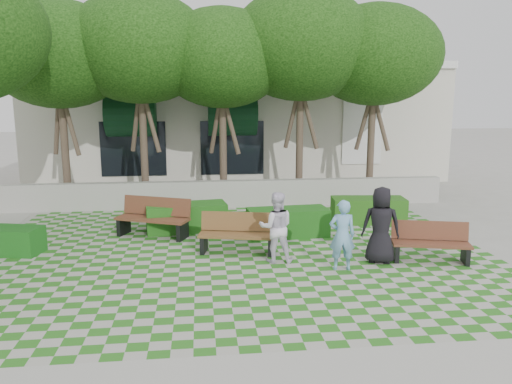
{
  "coord_description": "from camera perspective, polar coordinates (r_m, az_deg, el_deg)",
  "views": [
    {
      "loc": [
        -0.85,
        -10.35,
        3.69
      ],
      "look_at": [
        0.5,
        1.5,
        1.4
      ],
      "focal_mm": 35.0,
      "sensor_mm": 36.0,
      "label": 1
    }
  ],
  "objects": [
    {
      "name": "ground",
      "position": [
        11.02,
        -1.72,
        -8.7
      ],
      "size": [
        90.0,
        90.0,
        0.0
      ],
      "primitive_type": "plane",
      "color": "gray",
      "rests_on": "ground"
    },
    {
      "name": "lawn",
      "position": [
        11.96,
        -2.13,
        -7.08
      ],
      "size": [
        12.0,
        12.0,
        0.0
      ],
      "primitive_type": "plane",
      "color": "#2B721E",
      "rests_on": "ground"
    },
    {
      "name": "retaining_wall",
      "position": [
        16.88,
        -3.49,
        -0.21
      ],
      "size": [
        15.0,
        0.36,
        0.9
      ],
      "primitive_type": "cube",
      "color": "#9E9B93",
      "rests_on": "ground"
    },
    {
      "name": "bench_east",
      "position": [
        12.01,
        19.32,
        -5.5
      ],
      "size": [
        1.79,
        0.98,
        0.9
      ],
      "rotation": [
        0.0,
        0.0,
        -0.25
      ],
      "color": "#572E1E",
      "rests_on": "ground"
    },
    {
      "name": "bench_mid",
      "position": [
        11.95,
        -2.12,
        -4.82
      ],
      "size": [
        1.9,
        0.98,
        0.95
      ],
      "rotation": [
        0.0,
        0.0,
        -0.22
      ],
      "color": "brown",
      "rests_on": "ground"
    },
    {
      "name": "bench_west",
      "position": [
        13.59,
        -11.62,
        -2.93
      ],
      "size": [
        2.07,
        1.38,
        1.03
      ],
      "rotation": [
        0.0,
        0.0,
        -0.41
      ],
      "color": "#562F1D",
      "rests_on": "ground"
    },
    {
      "name": "hedge_east",
      "position": [
        15.15,
        12.71,
        -2.05
      ],
      "size": [
        2.2,
        1.07,
        0.74
      ],
      "primitive_type": "cube",
      "rotation": [
        0.0,
        0.0,
        -0.1
      ],
      "color": "#205115",
      "rests_on": "ground"
    },
    {
      "name": "hedge_midright",
      "position": [
        13.4,
        3.65,
        -3.48
      ],
      "size": [
        2.19,
        1.02,
        0.75
      ],
      "primitive_type": "cube",
      "rotation": [
        0.0,
        0.0,
        0.08
      ],
      "color": "#184F15",
      "rests_on": "ground"
    },
    {
      "name": "hedge_midleft",
      "position": [
        14.01,
        -7.94,
        -2.89
      ],
      "size": [
        2.29,
        1.17,
        0.77
      ],
      "primitive_type": "cube",
      "rotation": [
        0.0,
        0.0,
        0.14
      ],
      "color": "#1A5115",
      "rests_on": "ground"
    },
    {
      "name": "hedge_west",
      "position": [
        13.39,
        -26.91,
        -4.93
      ],
      "size": [
        1.93,
        1.14,
        0.63
      ],
      "primitive_type": "cube",
      "rotation": [
        0.0,
        0.0,
        -0.24
      ],
      "color": "#154F16",
      "rests_on": "ground"
    },
    {
      "name": "person_blue",
      "position": [
        10.86,
        9.82,
        -4.88
      ],
      "size": [
        0.6,
        0.43,
        1.54
      ],
      "primitive_type": "imported",
      "rotation": [
        0.0,
        0.0,
        3.03
      ],
      "color": "#72A6D0",
      "rests_on": "ground"
    },
    {
      "name": "person_dark",
      "position": [
        11.48,
        14.08,
        -3.69
      ],
      "size": [
        0.97,
        0.77,
        1.74
      ],
      "primitive_type": "imported",
      "rotation": [
        0.0,
        0.0,
        2.86
      ],
      "color": "black",
      "rests_on": "ground"
    },
    {
      "name": "person_white",
      "position": [
        11.22,
        2.32,
        -4.04
      ],
      "size": [
        0.84,
        0.69,
        1.61
      ],
      "primitive_type": "imported",
      "rotation": [
        0.0,
        0.0,
        3.04
      ],
      "color": "white",
      "rests_on": "ground"
    },
    {
      "name": "tree_row",
      "position": [
        16.4,
        -10.41,
        15.91
      ],
      "size": [
        17.7,
        13.4,
        7.41
      ],
      "color": "#47382B",
      "rests_on": "ground"
    },
    {
      "name": "building",
      "position": [
        24.52,
        -2.34,
        8.13
      ],
      "size": [
        18.0,
        8.92,
        5.15
      ],
      "color": "beige",
      "rests_on": "ground"
    }
  ]
}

